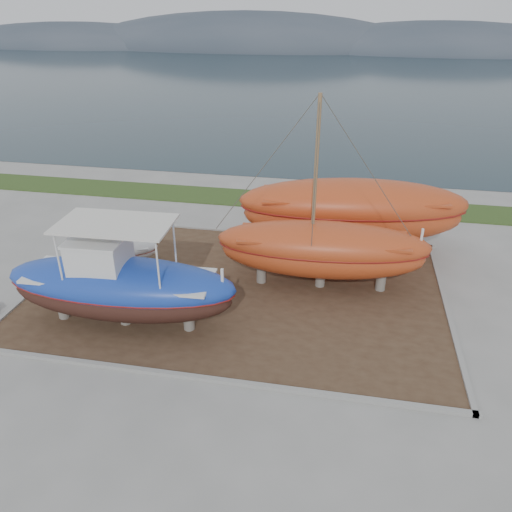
% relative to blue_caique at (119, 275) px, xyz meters
% --- Properties ---
extents(ground, '(140.00, 140.00, 0.00)m').
position_rel_blue_caique_xyz_m(ground, '(3.92, -0.57, -2.29)').
color(ground, gray).
rests_on(ground, ground).
extents(dirt_patch, '(18.00, 12.00, 0.06)m').
position_rel_blue_caique_xyz_m(dirt_patch, '(3.92, 3.43, -2.26)').
color(dirt_patch, '#422D1E').
rests_on(dirt_patch, ground).
extents(curb_frame, '(18.60, 12.60, 0.15)m').
position_rel_blue_caique_xyz_m(curb_frame, '(3.92, 3.43, -2.21)').
color(curb_frame, gray).
rests_on(curb_frame, ground).
extents(grass_strip, '(44.00, 3.00, 0.08)m').
position_rel_blue_caique_xyz_m(grass_strip, '(3.92, 14.93, -2.25)').
color(grass_strip, '#284219').
rests_on(grass_strip, ground).
extents(sea, '(260.00, 100.00, 0.04)m').
position_rel_blue_caique_xyz_m(sea, '(3.92, 69.43, -2.29)').
color(sea, '#1A2B34').
rests_on(sea, ground).
extents(mountain_ridge, '(200.00, 36.00, 20.00)m').
position_rel_blue_caique_xyz_m(mountain_ridge, '(3.92, 124.43, -2.29)').
color(mountain_ridge, '#333D49').
rests_on(mountain_ridge, ground).
extents(blue_caique, '(9.35, 3.22, 4.45)m').
position_rel_blue_caique_xyz_m(blue_caique, '(0.00, 0.00, 0.00)').
color(blue_caique, '#1B3EAC').
rests_on(blue_caique, dirt_patch).
extents(white_dinghy, '(4.46, 3.03, 1.25)m').
position_rel_blue_caique_xyz_m(white_dinghy, '(-2.46, 4.42, -1.60)').
color(white_dinghy, silver).
rests_on(white_dinghy, dirt_patch).
extents(orange_sailboat, '(9.55, 3.31, 8.55)m').
position_rel_blue_caique_xyz_m(orange_sailboat, '(7.55, 4.46, 2.05)').
color(orange_sailboat, '#AE3F1A').
rests_on(orange_sailboat, dirt_patch).
extents(orange_bare_hull, '(11.75, 4.87, 3.74)m').
position_rel_blue_caique_xyz_m(orange_bare_hull, '(8.75, 8.32, -0.36)').
color(orange_bare_hull, '#AE3F1A').
rests_on(orange_bare_hull, dirt_patch).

